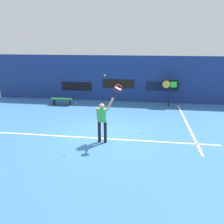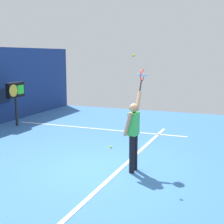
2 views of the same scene
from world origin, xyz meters
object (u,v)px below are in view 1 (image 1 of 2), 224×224
tennis_ball (105,75)px  scoreboard_clock (170,85)px  tennis_player (102,120)px  tennis_racket (118,89)px  court_bench (62,100)px  water_bottle (76,104)px  spare_ball (143,132)px

tennis_ball → scoreboard_clock: bearing=62.1°
tennis_player → tennis_racket: bearing=-0.4°
scoreboard_clock → court_bench: scoreboard_clock is taller
scoreboard_clock → water_bottle: scoreboard_clock is taller
tennis_ball → court_bench: size_ratio=0.05×
tennis_player → spare_ball: size_ratio=28.67×
scoreboard_clock → tennis_ball: bearing=-117.9°
tennis_racket → water_bottle: tennis_racket is taller
scoreboard_clock → tennis_player: bearing=-118.6°
tennis_racket → tennis_ball: (-0.51, 0.06, 0.52)m
tennis_player → tennis_racket: tennis_racket is taller
tennis_player → court_bench: size_ratio=1.39×
tennis_player → tennis_racket: 1.43m
tennis_ball → spare_ball: bearing=37.8°
tennis_player → water_bottle: bearing=117.4°
water_bottle → tennis_racket: bearing=-57.6°
tennis_ball → water_bottle: bearing=118.6°
court_bench → water_bottle: court_bench is taller
tennis_racket → scoreboard_clock: size_ratio=0.35×
tennis_ball → spare_ball: size_ratio=1.00×
tennis_racket → tennis_ball: bearing=173.1°
tennis_racket → court_bench: bearing=129.2°
tennis_player → court_bench: (-3.72, 5.34, -0.67)m
tennis_ball → spare_ball: (1.56, 1.21, -2.78)m
tennis_player → tennis_ball: tennis_ball is taller
tennis_racket → court_bench: size_ratio=0.44×
spare_ball → water_bottle: bearing=137.5°
water_bottle → spare_ball: bearing=-42.5°
tennis_racket → water_bottle: 6.69m
tennis_player → court_bench: bearing=124.9°
tennis_ball → tennis_racket: bearing=-6.9°
tennis_player → spare_ball: bearing=37.0°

